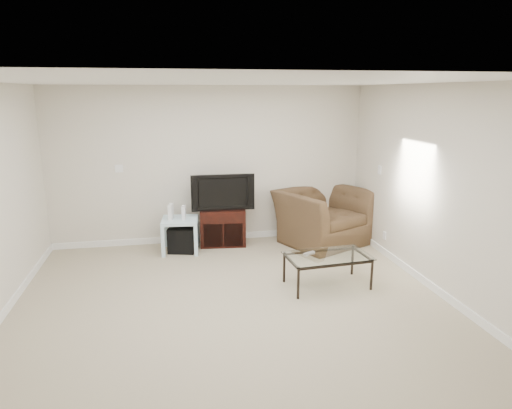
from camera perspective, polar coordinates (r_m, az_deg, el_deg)
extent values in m
plane|color=tan|center=(5.35, -2.85, -12.75)|extent=(5.00, 5.00, 0.00)
plane|color=white|center=(4.78, -3.22, 15.12)|extent=(5.00, 5.00, 0.00)
cube|color=silver|center=(7.35, -5.81, 4.86)|extent=(5.00, 0.02, 2.50)
cube|color=silver|center=(5.81, 22.20, 1.48)|extent=(0.02, 5.00, 2.50)
cube|color=white|center=(7.35, -16.76, 4.33)|extent=(0.12, 0.02, 0.12)
cube|color=white|center=(7.17, 15.19, 4.21)|extent=(0.02, 0.09, 0.13)
cube|color=white|center=(7.12, 15.77, -3.76)|extent=(0.02, 0.08, 0.12)
cube|color=black|center=(7.28, -4.19, -1.30)|extent=(0.39, 0.29, 0.05)
imported|color=black|center=(7.19, -4.24, 1.68)|extent=(0.92, 0.20, 0.57)
cube|color=black|center=(7.15, -9.13, -4.30)|extent=(0.49, 0.49, 0.40)
cube|color=white|center=(7.00, -10.61, -0.92)|extent=(0.09, 0.18, 0.24)
cube|color=silver|center=(6.99, -9.02, -1.01)|extent=(0.07, 0.16, 0.20)
imported|color=brown|center=(7.44, 8.48, -0.38)|extent=(1.57, 1.34, 1.16)
cube|color=#B2B2B7|center=(5.83, 6.67, -6.04)|extent=(0.17, 0.11, 0.02)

